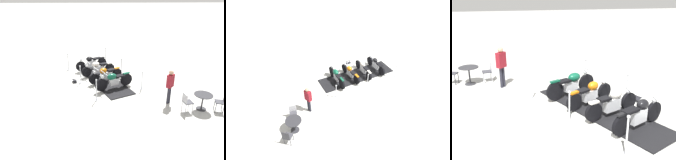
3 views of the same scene
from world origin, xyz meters
The scene contains 17 objects.
ground_plane centered at (0.00, 0.00, 0.00)m, with size 80.00×80.00×0.00m, color silver.
display_platform centered at (0.00, 0.00, 0.02)m, with size 5.37×1.47×0.04m, color black.
motorcycle_black centered at (1.41, 0.72, 0.50)m, with size 1.12×1.97×0.95m.
motorcycle_cream centered at (0.46, 0.27, 0.49)m, with size 1.02×2.04×0.91m.
motorcycle_copper centered at (-0.49, -0.20, 0.48)m, with size 1.18×1.93×0.92m.
motorcycle_forest centered at (-1.44, -0.66, 0.54)m, with size 1.15×2.06×1.04m.
stanchion_right_front centered at (1.46, 2.22, 0.36)m, with size 0.33×0.33×1.12m.
stanchion_left_rear centered at (-1.46, -2.22, 0.30)m, with size 0.36×0.36×1.01m.
stanchion_left_mid centered at (0.59, -1.21, 0.37)m, with size 0.30×0.30×1.06m.
stanchion_left_front centered at (2.64, -0.21, 0.36)m, with size 0.34×0.34×1.15m.
stanchion_right_rear centered at (-2.64, 0.21, 0.37)m, with size 0.33×0.33×1.15m.
stanchion_right_mid centered at (-0.59, 1.21, 0.33)m, with size 0.34×0.34×1.08m.
info_placard centered at (-0.52, 1.59, 0.06)m, with size 0.42×0.34×0.18m.
cafe_table centered at (-3.64, -4.72, 0.59)m, with size 0.84×0.84×0.78m.
cafe_chair_near_table centered at (-3.81, -3.92, 0.53)m, with size 0.48×0.48×0.91m.
cafe_chair_across_table centered at (-3.83, -5.53, 0.56)m, with size 0.48×0.48×0.97m.
bystander_person centered at (-3.01, -3.31, 1.03)m, with size 0.44×0.43×1.72m.
Camera 1 is at (-12.95, -0.35, 5.81)m, focal length 37.48 mm.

